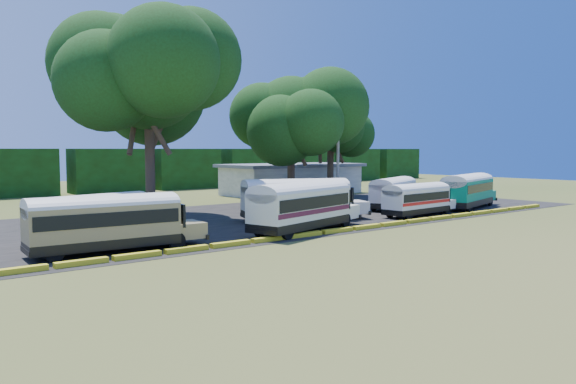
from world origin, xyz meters
TOP-DOWN VIEW (x-y plane):
  - ground at (0.00, 0.00)m, footprint 160.00×160.00m
  - asphalt_strip at (1.00, 12.00)m, footprint 64.00×24.00m
  - curb at (-0.00, 1.00)m, footprint 53.70×0.45m
  - terminal_building at (18.00, 30.00)m, footprint 19.00×9.00m
  - treeline_backdrop at (0.00, 48.00)m, footprint 130.00×4.00m
  - bus_beige at (-17.11, 3.53)m, footprint 10.33×3.23m
  - bus_red at (-16.34, 7.82)m, footprint 9.62×4.38m
  - bus_cream_west at (-3.24, 2.77)m, footprint 11.30×5.42m
  - bus_cream_east at (0.55, 7.82)m, footprint 10.90×6.15m
  - bus_white_red at (10.96, 3.76)m, footprint 9.03×2.85m
  - bus_white_blue at (13.98, 9.09)m, footprint 9.68×5.84m
  - bus_teal at (20.09, 4.70)m, footprint 10.84×5.38m
  - tree_west at (-8.80, 15.76)m, footprint 12.68×12.68m
  - tree_center at (8.77, 18.87)m, footprint 11.30×11.30m
  - tree_east at (19.06, 23.75)m, footprint 8.14×8.14m
  - utility_pole at (10.94, 13.95)m, footprint 1.60×0.30m

SIDE VIEW (x-z plane):
  - ground at x=0.00m, z-range 0.00..0.00m
  - asphalt_strip at x=1.00m, z-range 0.00..0.02m
  - curb at x=0.00m, z-range 0.00..0.30m
  - bus_white_red at x=10.96m, z-range 0.19..3.11m
  - bus_red at x=-16.34m, z-range 0.23..3.30m
  - bus_white_blue at x=13.98m, z-range 0.20..3.33m
  - bus_beige at x=-17.11m, z-range 0.25..3.59m
  - bus_cream_east at x=0.55m, z-range 0.23..3.73m
  - bus_teal at x=20.09m, z-range 0.25..3.72m
  - terminal_building at x=18.00m, z-range 0.03..4.03m
  - bus_cream_west at x=-3.24m, z-range 0.24..3.85m
  - treeline_backdrop at x=0.00m, z-range 0.00..6.00m
  - utility_pole at x=10.94m, z-range 0.11..8.57m
  - tree_east at x=19.06m, z-range 3.18..15.68m
  - tree_center at x=8.77m, z-range 2.64..16.28m
  - tree_west at x=-8.80m, z-range 3.72..20.52m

